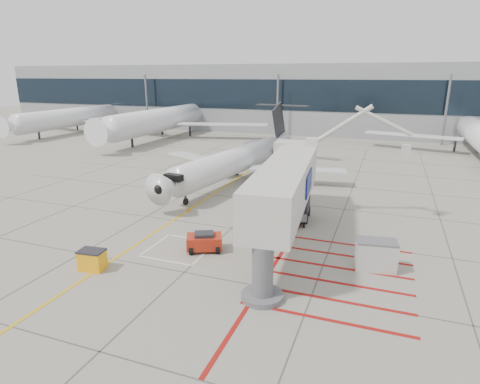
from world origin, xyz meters
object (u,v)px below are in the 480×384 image
(pushback_tug, at_px, (204,241))
(spill_bin, at_px, (92,260))
(jet_bridge, at_px, (284,194))
(regional_jet, at_px, (224,150))

(pushback_tug, xyz_separation_m, spill_bin, (-5.41, -5.06, -0.04))
(jet_bridge, xyz_separation_m, spill_bin, (-10.45, -7.35, -3.39))
(jet_bridge, bearing_deg, spill_bin, -150.27)
(regional_jet, height_order, pushback_tug, regional_jet)
(regional_jet, distance_m, pushback_tug, 17.09)
(jet_bridge, xyz_separation_m, pushback_tug, (-5.04, -2.29, -3.35))
(regional_jet, relative_size, spill_bin, 20.13)
(jet_bridge, bearing_deg, regional_jet, 121.14)
(regional_jet, relative_size, pushback_tug, 12.76)
(spill_bin, bearing_deg, pushback_tug, 36.23)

